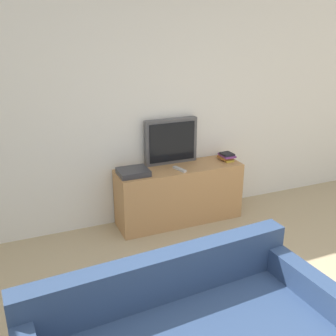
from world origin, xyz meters
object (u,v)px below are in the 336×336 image
(tv_stand, at_px, (179,194))
(set_top_box, at_px, (133,172))
(remote_on_stand, at_px, (180,169))
(book_stack, at_px, (226,156))
(television, at_px, (171,141))

(tv_stand, distance_m, set_top_box, 0.69)
(tv_stand, xyz_separation_m, remote_on_stand, (-0.04, -0.09, 0.36))
(tv_stand, height_order, book_stack, book_stack)
(book_stack, bearing_deg, set_top_box, -178.66)
(book_stack, height_order, remote_on_stand, book_stack)
(book_stack, height_order, set_top_box, book_stack)
(tv_stand, distance_m, book_stack, 0.75)
(television, height_order, remote_on_stand, television)
(television, bearing_deg, tv_stand, -79.67)
(book_stack, distance_m, remote_on_stand, 0.69)
(television, relative_size, set_top_box, 1.93)
(remote_on_stand, xyz_separation_m, set_top_box, (-0.54, 0.07, 0.02))
(book_stack, bearing_deg, remote_on_stand, -171.77)
(television, bearing_deg, remote_on_stand, -91.28)
(tv_stand, xyz_separation_m, television, (-0.03, 0.18, 0.62))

